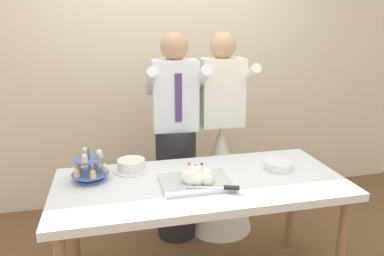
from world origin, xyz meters
The scene contains 8 objects.
rear_wall centered at (0.00, 1.41, 1.45)m, with size 5.20×0.10×2.90m, color beige.
dessert_table centered at (0.00, 0.00, 0.70)m, with size 1.80×0.80×0.78m.
cupcake_stand centered at (-0.67, 0.16, 0.85)m, with size 0.23×0.23×0.21m.
main_cake_tray centered at (-0.04, -0.05, 0.82)m, with size 0.43×0.34×0.13m.
plate_stack centered at (0.55, 0.06, 0.80)m, with size 0.19×0.19×0.05m.
round_cake centered at (-0.41, 0.26, 0.81)m, with size 0.24×0.24×0.08m.
person_groom centered at (-0.04, 0.66, 0.75)m, with size 0.48×0.51×1.66m.
person_bride centered at (0.35, 0.70, 0.58)m, with size 0.56×0.56×1.66m.
Camera 1 is at (-0.53, -2.01, 1.72)m, focal length 33.87 mm.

